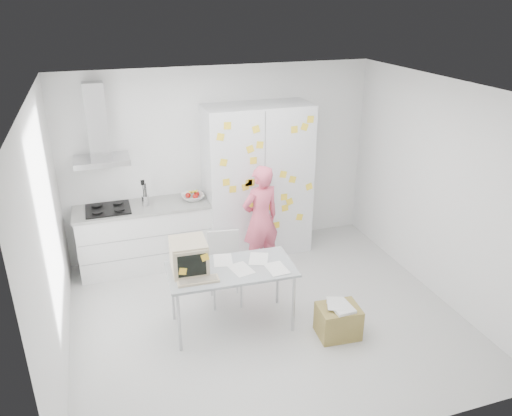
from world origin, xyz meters
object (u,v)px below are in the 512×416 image
object	(u,v)px
person	(261,219)
chair	(225,263)
desk	(205,263)
cardboard_box	(338,321)

from	to	relation	value
person	chair	bearing A→B (deg)	28.10
desk	cardboard_box	distance (m)	1.64
chair	cardboard_box	xyz separation A→B (m)	(1.02, -1.11, -0.32)
person	desk	size ratio (longest dim) A/B	1.06
person	cardboard_box	bearing A→B (deg)	88.69
desk	chair	distance (m)	0.71
chair	cardboard_box	bearing A→B (deg)	-39.92
desk	cardboard_box	bearing A→B (deg)	-21.34
chair	cardboard_box	world-z (taller)	chair
person	cardboard_box	size ratio (longest dim) A/B	3.16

